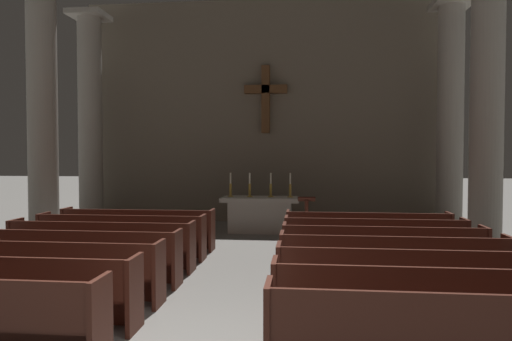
{
  "coord_description": "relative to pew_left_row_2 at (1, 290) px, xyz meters",
  "views": [
    {
      "loc": [
        1.21,
        -4.46,
        2.21
      ],
      "look_at": [
        0.0,
        7.19,
        1.8
      ],
      "focal_mm": 31.92,
      "sensor_mm": 36.0,
      "label": 1
    }
  ],
  "objects": [
    {
      "name": "pew_right_row_3",
      "position": [
        5.25,
        0.96,
        0.0
      ],
      "size": [
        3.57,
        0.5,
        0.95
      ],
      "color": "#4C2319",
      "rests_on": "ground"
    },
    {
      "name": "candlestick_inner_right",
      "position": [
        2.93,
        7.41,
        0.75
      ],
      "size": [
        0.16,
        0.16,
        0.68
      ],
      "color": "#B79338",
      "rests_on": "altar"
    },
    {
      "name": "pew_right_row_7",
      "position": [
        5.25,
        4.82,
        0.0
      ],
      "size": [
        3.57,
        0.5,
        0.95
      ],
      "color": "#4C2319",
      "rests_on": "ground"
    },
    {
      "name": "pew_left_row_3",
      "position": [
        0.0,
        0.96,
        0.0
      ],
      "size": [
        3.57,
        0.5,
        0.95
      ],
      "color": "#4C2319",
      "rests_on": "ground"
    },
    {
      "name": "candlestick_outer_left",
      "position": [
        1.78,
        7.41,
        0.75
      ],
      "size": [
        0.16,
        0.16,
        0.68
      ],
      "color": "#B79338",
      "rests_on": "altar"
    },
    {
      "name": "pew_right_row_6",
      "position": [
        5.25,
        3.85,
        0.0
      ],
      "size": [
        3.57,
        0.5,
        0.95
      ],
      "color": "#4C2319",
      "rests_on": "ground"
    },
    {
      "name": "pew_right_row_2",
      "position": [
        5.25,
        0.0,
        0.0
      ],
      "size": [
        3.57,
        0.5,
        0.95
      ],
      "color": "#4C2319",
      "rests_on": "ground"
    },
    {
      "name": "pew_right_row_1",
      "position": [
        5.25,
        -0.96,
        0.0
      ],
      "size": [
        3.57,
        0.5,
        0.95
      ],
      "color": "#4C2319",
      "rests_on": "ground"
    },
    {
      "name": "column_left_third",
      "position": [
        -2.8,
        5.64,
        2.75
      ],
      "size": [
        1.1,
        1.1,
        6.62
      ],
      "color": "#9E998E",
      "rests_on": "ground"
    },
    {
      "name": "pew_left_row_5",
      "position": [
        0.0,
        2.89,
        0.0
      ],
      "size": [
        3.57,
        0.5,
        0.95
      ],
      "color": "#4C2319",
      "rests_on": "ground"
    },
    {
      "name": "pew_left_row_4",
      "position": [
        0.0,
        1.93,
        0.0
      ],
      "size": [
        3.57,
        0.5,
        0.95
      ],
      "color": "#4C2319",
      "rests_on": "ground"
    },
    {
      "name": "column_left_fourth",
      "position": [
        -2.8,
        8.27,
        2.75
      ],
      "size": [
        1.1,
        1.1,
        6.62
      ],
      "color": "#9E998E",
      "rests_on": "ground"
    },
    {
      "name": "pew_right_row_4",
      "position": [
        5.25,
        1.93,
        0.0
      ],
      "size": [
        3.57,
        0.5,
        0.95
      ],
      "color": "#4C2319",
      "rests_on": "ground"
    },
    {
      "name": "candlestick_outer_right",
      "position": [
        3.48,
        7.41,
        0.75
      ],
      "size": [
        0.16,
        0.16,
        0.68
      ],
      "color": "#B79338",
      "rests_on": "altar"
    },
    {
      "name": "column_right_fourth",
      "position": [
        8.05,
        8.27,
        2.75
      ],
      "size": [
        1.1,
        1.1,
        6.62
      ],
      "color": "#9E998E",
      "rests_on": "ground"
    },
    {
      "name": "column_right_third",
      "position": [
        8.05,
        5.64,
        2.75
      ],
      "size": [
        1.1,
        1.1,
        6.62
      ],
      "color": "#9E998E",
      "rests_on": "ground"
    },
    {
      "name": "pew_left_row_2",
      "position": [
        0.0,
        0.0,
        0.0
      ],
      "size": [
        3.57,
        0.5,
        0.95
      ],
      "color": "#4C2319",
      "rests_on": "ground"
    },
    {
      "name": "lectern",
      "position": [
        3.93,
        6.21,
        0.07
      ],
      "size": [
        0.44,
        0.36,
        1.15
      ],
      "color": "#4C2319",
      "rests_on": "ground"
    },
    {
      "name": "candlestick_inner_left",
      "position": [
        2.33,
        7.41,
        0.75
      ],
      "size": [
        0.16,
        0.16,
        0.68
      ],
      "color": "#B79338",
      "rests_on": "altar"
    },
    {
      "name": "pew_left_row_7",
      "position": [
        0.0,
        4.82,
        0.0
      ],
      "size": [
        3.57,
        0.5,
        0.95
      ],
      "color": "#4C2319",
      "rests_on": "ground"
    },
    {
      "name": "pew_left_row_6",
      "position": [
        0.0,
        3.85,
        0.0
      ],
      "size": [
        3.57,
        0.5,
        0.95
      ],
      "color": "#4C2319",
      "rests_on": "ground"
    },
    {
      "name": "apse_with_cross",
      "position": [
        2.63,
        9.58,
        3.16
      ],
      "size": [
        12.02,
        0.51,
        7.26
      ],
      "color": "#706656",
      "rests_on": "ground"
    },
    {
      "name": "pew_right_row_5",
      "position": [
        5.25,
        2.89,
        0.0
      ],
      "size": [
        3.57,
        0.5,
        0.95
      ],
      "color": "#4C2319",
      "rests_on": "ground"
    },
    {
      "name": "altar",
      "position": [
        2.63,
        7.41,
        0.06
      ],
      "size": [
        2.2,
        0.9,
        1.01
      ],
      "color": "#A8A399",
      "rests_on": "ground"
    }
  ]
}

